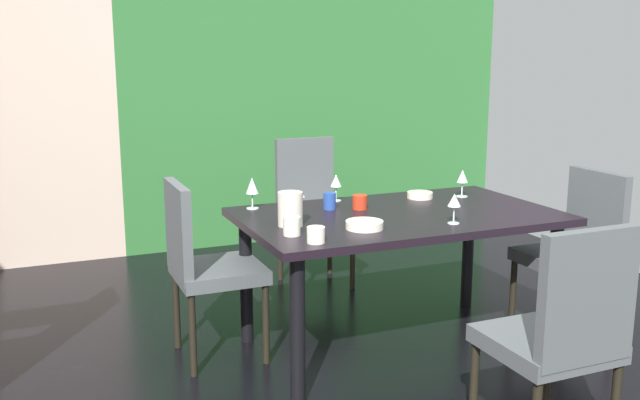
% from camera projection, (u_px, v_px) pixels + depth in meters
% --- Properties ---
extents(garden_window_panel, '(3.38, 0.10, 2.54)m').
position_uv_depth(garden_window_panel, '(321.00, 89.00, 6.03)').
color(garden_window_panel, '#2E6D32').
rests_on(garden_window_panel, ground_plane).
extents(dining_table, '(1.65, 0.98, 0.75)m').
position_uv_depth(dining_table, '(398.00, 229.00, 3.77)').
color(dining_table, black).
rests_on(dining_table, ground_plane).
extents(chair_right_near, '(0.44, 0.44, 0.94)m').
position_uv_depth(chair_right_near, '(577.00, 245.00, 3.94)').
color(chair_right_near, '#4D5255').
rests_on(chair_right_near, ground_plane).
extents(chair_head_far, '(0.44, 0.45, 0.99)m').
position_uv_depth(chair_head_far, '(311.00, 204.00, 4.89)').
color(chair_head_far, '#4D5255').
rests_on(chair_head_far, ground_plane).
extents(chair_head_near, '(0.44, 0.44, 0.97)m').
position_uv_depth(chair_head_near, '(561.00, 331.00, 2.70)').
color(chair_head_near, '#4D5255').
rests_on(chair_head_near, ground_plane).
extents(chair_left_far, '(0.45, 0.44, 0.94)m').
position_uv_depth(chair_left_far, '(204.00, 260.00, 3.65)').
color(chair_left_far, '#4D5255').
rests_on(chair_left_far, ground_plane).
extents(wine_glass_east, '(0.06, 0.06, 0.15)m').
position_uv_depth(wine_glass_east, '(336.00, 182.00, 4.03)').
color(wine_glass_east, silver).
rests_on(wine_glass_east, dining_table).
extents(wine_glass_front, '(0.07, 0.07, 0.15)m').
position_uv_depth(wine_glass_front, '(454.00, 201.00, 3.49)').
color(wine_glass_front, silver).
rests_on(wine_glass_front, dining_table).
extents(wine_glass_right, '(0.07, 0.07, 0.16)m').
position_uv_depth(wine_glass_right, '(462.00, 177.00, 4.14)').
color(wine_glass_right, silver).
rests_on(wine_glass_right, dining_table).
extents(wine_glass_center, '(0.07, 0.07, 0.17)m').
position_uv_depth(wine_glass_center, '(252.00, 187.00, 3.82)').
color(wine_glass_center, silver).
rests_on(wine_glass_center, dining_table).
extents(serving_bowl_north, '(0.15, 0.15, 0.04)m').
position_uv_depth(serving_bowl_north, '(420.00, 195.00, 4.12)').
color(serving_bowl_north, beige).
rests_on(serving_bowl_north, dining_table).
extents(serving_bowl_west, '(0.18, 0.18, 0.04)m').
position_uv_depth(serving_bowl_west, '(364.00, 225.00, 3.41)').
color(serving_bowl_west, silver).
rests_on(serving_bowl_west, dining_table).
extents(cup_near_shelf, '(0.07, 0.07, 0.09)m').
position_uv_depth(cup_near_shelf, '(330.00, 201.00, 3.82)').
color(cup_near_shelf, '#24459B').
rests_on(cup_near_shelf, dining_table).
extents(cup_south, '(0.08, 0.08, 0.07)m').
position_uv_depth(cup_south, '(316.00, 235.00, 3.16)').
color(cup_south, white).
rests_on(cup_south, dining_table).
extents(cup_near_window, '(0.08, 0.08, 0.08)m').
position_uv_depth(cup_near_window, '(360.00, 202.00, 3.83)').
color(cup_near_window, red).
rests_on(cup_near_window, dining_table).
extents(cup_rear, '(0.08, 0.08, 0.09)m').
position_uv_depth(cup_rear, '(292.00, 226.00, 3.28)').
color(cup_rear, white).
rests_on(cup_rear, dining_table).
extents(pitcher_left, '(0.14, 0.12, 0.17)m').
position_uv_depth(pitcher_left, '(290.00, 209.00, 3.45)').
color(pitcher_left, beige).
rests_on(pitcher_left, dining_table).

